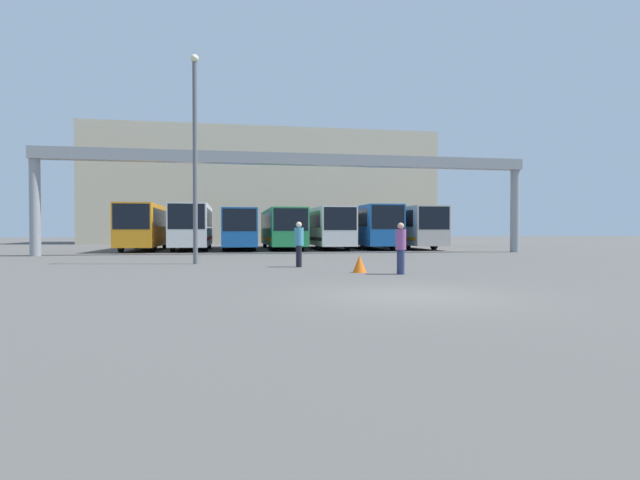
{
  "coord_description": "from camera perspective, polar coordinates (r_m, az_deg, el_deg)",
  "views": [
    {
      "loc": [
        -4.01,
        -10.89,
        1.5
      ],
      "look_at": [
        2.0,
        22.59,
        0.82
      ],
      "focal_mm": 28.0,
      "sensor_mm": 36.0,
      "label": 1
    }
  ],
  "objects": [
    {
      "name": "bus_slot_4",
      "position": [
        39.98,
        0.54,
        1.63
      ],
      "size": [
        2.54,
        11.64,
        3.18
      ],
      "color": "silver",
      "rests_on": "ground"
    },
    {
      "name": "pedestrian_near_right",
      "position": [
        20.25,
        -2.43,
        -0.35
      ],
      "size": [
        0.38,
        0.38,
        1.84
      ],
      "rotation": [
        0.0,
        0.0,
        4.79
      ],
      "color": "black",
      "rests_on": "ground"
    },
    {
      "name": "traffic_cone",
      "position": [
        17.67,
        4.54,
        -2.73
      ],
      "size": [
        0.49,
        0.49,
        0.61
      ],
      "color": "orange",
      "rests_on": "ground"
    },
    {
      "name": "pedestrian_mid_right",
      "position": [
        17.15,
        9.21,
        -0.78
      ],
      "size": [
        0.36,
        0.36,
        1.75
      ],
      "rotation": [
        0.0,
        0.0,
        1.7
      ],
      "color": "navy",
      "rests_on": "ground"
    },
    {
      "name": "bus_slot_0",
      "position": [
        39.02,
        -19.41,
        1.67
      ],
      "size": [
        2.51,
        10.1,
        3.3
      ],
      "color": "orange",
      "rests_on": "ground"
    },
    {
      "name": "building_backdrop",
      "position": [
        61.54,
        -6.44,
        5.81
      ],
      "size": [
        39.81,
        12.0,
        13.01
      ],
      "color": "beige",
      "rests_on": "ground"
    },
    {
      "name": "ground_plane",
      "position": [
        11.7,
        10.02,
        -6.25
      ],
      "size": [
        200.0,
        200.0,
        0.0
      ],
      "primitive_type": "plane",
      "color": "#514F4C"
    },
    {
      "name": "lamp_post",
      "position": [
        22.97,
        -14.1,
        9.81
      ],
      "size": [
        0.36,
        0.36,
        9.22
      ],
      "color": "#595B60",
      "rests_on": "ground"
    },
    {
      "name": "overhead_gantry",
      "position": [
        31.63,
        -2.84,
        8.13
      ],
      "size": [
        30.78,
        0.8,
        6.29
      ],
      "color": "gray",
      "rests_on": "ground"
    },
    {
      "name": "bus_slot_3",
      "position": [
        39.77,
        -4.39,
        1.54
      ],
      "size": [
        2.58,
        12.22,
        3.08
      ],
      "color": "#268C4C",
      "rests_on": "ground"
    },
    {
      "name": "bus_slot_2",
      "position": [
        39.63,
        -9.33,
        1.49
      ],
      "size": [
        2.45,
        12.33,
        3.03
      ],
      "color": "#1959A5",
      "rests_on": "ground"
    },
    {
      "name": "bus_slot_5",
      "position": [
        40.26,
        5.48,
        1.75
      ],
      "size": [
        2.61,
        10.61,
        3.35
      ],
      "color": "#1959A5",
      "rests_on": "ground"
    },
    {
      "name": "bus_slot_6",
      "position": [
        41.95,
        9.73,
        1.66
      ],
      "size": [
        2.54,
        11.98,
        3.28
      ],
      "color": "beige",
      "rests_on": "ground"
    },
    {
      "name": "bus_slot_1",
      "position": [
        38.76,
        -14.38,
        1.72
      ],
      "size": [
        2.59,
        10.39,
        3.33
      ],
      "color": "silver",
      "rests_on": "ground"
    }
  ]
}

